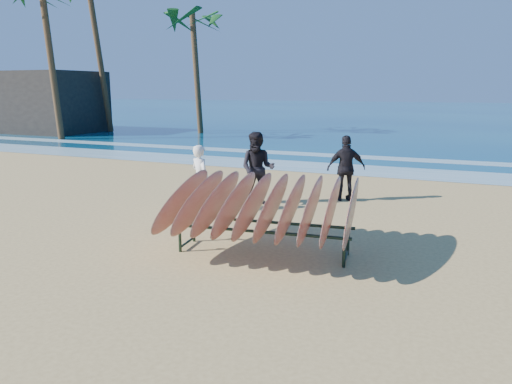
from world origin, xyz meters
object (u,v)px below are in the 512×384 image
person_white (200,178)px  person_dark_a (258,169)px  palm_mid (195,23)px  building (34,102)px  surfboard_rack (263,205)px  person_dark_b (346,168)px

person_white → person_dark_a: size_ratio=0.87×
person_white → palm_mid: size_ratio=0.21×
person_white → palm_mid: 21.65m
person_white → person_dark_a: (1.00, 1.16, 0.13)m
building → person_dark_a: bearing=-32.3°
surfboard_rack → palm_mid: (-12.90, 20.40, 5.97)m
person_dark_a → person_dark_b: (1.95, 1.36, -0.07)m
person_dark_a → palm_mid: palm_mid is taller
person_white → building: size_ratio=0.18×
person_dark_b → person_dark_a: bearing=8.3°
surfboard_rack → person_white: bearing=130.6°
person_white → palm_mid: palm_mid is taller
person_white → person_dark_b: 3.88m
surfboard_rack → person_dark_b: size_ratio=2.01×
person_dark_a → building: bearing=137.9°
person_white → palm_mid: bearing=-33.6°
person_dark_a → surfboard_rack: bearing=-75.5°
person_white → person_dark_b: bearing=-113.0°
person_dark_b → palm_mid: (-13.27, 15.53, 6.01)m
building → palm_mid: palm_mid is taller
person_dark_a → building: size_ratio=0.21×
person_dark_a → person_white: bearing=-140.7°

